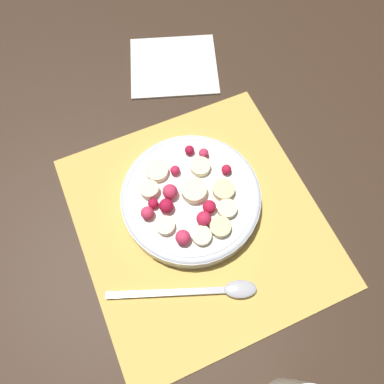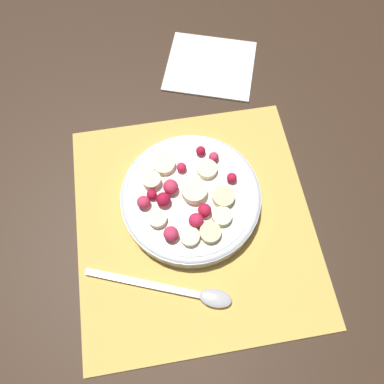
% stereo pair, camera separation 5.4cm
% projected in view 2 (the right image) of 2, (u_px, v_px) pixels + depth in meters
% --- Properties ---
extents(ground_plane, '(3.00, 3.00, 0.00)m').
position_uv_depth(ground_plane, '(194.00, 222.00, 0.56)').
color(ground_plane, '#382619').
extents(placemat, '(0.37, 0.35, 0.01)m').
position_uv_depth(placemat, '(194.00, 221.00, 0.56)').
color(placemat, '#E0B251').
rests_on(placemat, ground_plane).
extents(fruit_bowl, '(0.21, 0.21, 0.05)m').
position_uv_depth(fruit_bowl, '(192.00, 197.00, 0.55)').
color(fruit_bowl, silver).
rests_on(fruit_bowl, placemat).
extents(spoon, '(0.09, 0.20, 0.01)m').
position_uv_depth(spoon, '(186.00, 292.00, 0.51)').
color(spoon, '#B2B2B7').
rests_on(spoon, placemat).
extents(napkin, '(0.18, 0.19, 0.01)m').
position_uv_depth(napkin, '(210.00, 65.00, 0.68)').
color(napkin, white).
rests_on(napkin, ground_plane).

